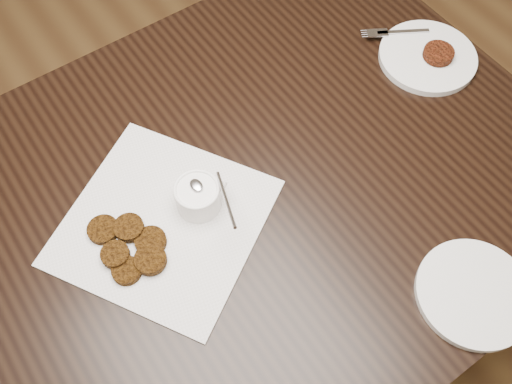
# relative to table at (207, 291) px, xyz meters

# --- Properties ---
(floor) EXTENTS (4.00, 4.00, 0.00)m
(floor) POSITION_rel_table_xyz_m (0.06, -0.04, -0.38)
(floor) COLOR brown
(floor) RESTS_ON ground
(table) EXTENTS (1.48, 0.95, 0.75)m
(table) POSITION_rel_table_xyz_m (0.00, 0.00, 0.00)
(table) COLOR black
(table) RESTS_ON floor
(napkin) EXTENTS (0.46, 0.46, 0.00)m
(napkin) POSITION_rel_table_xyz_m (-0.04, 0.02, 0.38)
(napkin) COLOR silver
(napkin) RESTS_ON table
(sauce_ramekin) EXTENTS (0.12, 0.12, 0.12)m
(sauce_ramekin) POSITION_rel_table_xyz_m (0.03, 0.02, 0.44)
(sauce_ramekin) COLOR white
(sauce_ramekin) RESTS_ON napkin
(patty_cluster) EXTENTS (0.24, 0.24, 0.02)m
(patty_cluster) POSITION_rel_table_xyz_m (-0.12, 0.01, 0.39)
(patty_cluster) COLOR #55310B
(patty_cluster) RESTS_ON napkin
(plate_with_patty) EXTENTS (0.29, 0.29, 0.03)m
(plate_with_patty) POSITION_rel_table_xyz_m (0.62, 0.04, 0.39)
(plate_with_patty) COLOR silver
(plate_with_patty) RESTS_ON table
(plate_empty) EXTENTS (0.23, 0.23, 0.01)m
(plate_empty) POSITION_rel_table_xyz_m (0.31, -0.39, 0.38)
(plate_empty) COLOR silver
(plate_empty) RESTS_ON table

